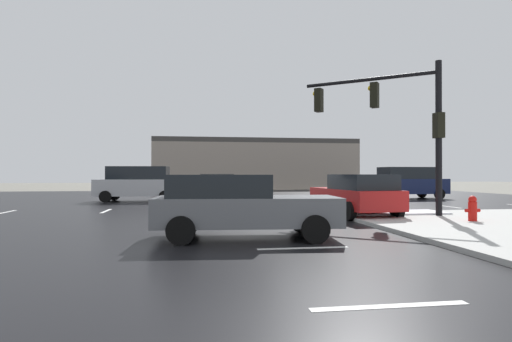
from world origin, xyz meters
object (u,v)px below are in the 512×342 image
(sedan_tan, at_px, (224,184))
(fire_hydrant, at_px, (473,208))
(sedan_grey, at_px, (240,205))
(sedan_red, at_px, (356,194))
(traffic_signal_mast, at_px, (397,114))
(suv_silver, at_px, (139,183))
(suv_navy, at_px, (407,182))

(sedan_tan, bearing_deg, fire_hydrant, -66.03)
(sedan_grey, distance_m, sedan_red, 6.78)
(traffic_signal_mast, height_order, fire_hydrant, traffic_signal_mast)
(sedan_tan, bearing_deg, suv_silver, -123.64)
(sedan_grey, bearing_deg, traffic_signal_mast, 38.61)
(fire_hydrant, bearing_deg, suv_silver, 131.68)
(sedan_red, distance_m, suv_silver, 13.70)
(traffic_signal_mast, height_order, sedan_grey, traffic_signal_mast)
(sedan_grey, relative_size, suv_silver, 0.94)
(traffic_signal_mast, bearing_deg, suv_silver, -6.83)
(suv_silver, bearing_deg, traffic_signal_mast, 139.07)
(suv_silver, relative_size, sedan_tan, 1.06)
(sedan_tan, height_order, suv_navy, suv_navy)
(sedan_red, height_order, suv_navy, suv_navy)
(sedan_grey, distance_m, suv_navy, 19.45)
(sedan_red, relative_size, suv_navy, 0.95)
(traffic_signal_mast, distance_m, fire_hydrant, 4.39)
(traffic_signal_mast, bearing_deg, sedan_grey, 71.95)
(traffic_signal_mast, xyz_separation_m, suv_silver, (-10.60, 10.60, -2.76))
(suv_silver, bearing_deg, sedan_red, 136.01)
(sedan_grey, bearing_deg, fire_hydrant, 17.06)
(sedan_tan, bearing_deg, sedan_red, -71.31)
(fire_hydrant, height_order, sedan_tan, sedan_tan)
(traffic_signal_mast, distance_m, sedan_tan, 18.14)
(sedan_grey, distance_m, sedan_tan, 21.44)
(sedan_grey, xyz_separation_m, sedan_tan, (1.25, 21.41, 0.00))
(sedan_red, relative_size, suv_silver, 0.94)
(suv_navy, bearing_deg, sedan_tan, 148.00)
(suv_navy, bearing_deg, fire_hydrant, -112.70)
(sedan_tan, bearing_deg, traffic_signal_mast, -67.06)
(fire_hydrant, relative_size, sedan_red, 0.17)
(sedan_red, height_order, sedan_tan, same)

